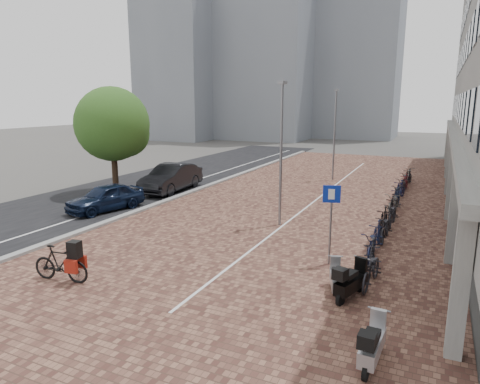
# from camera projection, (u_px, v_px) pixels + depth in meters

# --- Properties ---
(ground) EXTENTS (140.00, 140.00, 0.00)m
(ground) POSITION_uv_depth(u_px,v_px,m) (166.00, 262.00, 14.64)
(ground) COLOR #474442
(ground) RESTS_ON ground
(plaza_brick) EXTENTS (14.50, 42.00, 0.04)m
(plaza_brick) POSITION_uv_depth(u_px,v_px,m) (316.00, 197.00, 24.44)
(plaza_brick) COLOR brown
(plaza_brick) RESTS_ON ground
(street_asphalt) EXTENTS (8.00, 50.00, 0.03)m
(street_asphalt) POSITION_uv_depth(u_px,v_px,m) (157.00, 182.00, 29.00)
(street_asphalt) COLOR black
(street_asphalt) RESTS_ON ground
(curb) EXTENTS (0.35, 42.00, 0.14)m
(curb) POSITION_uv_depth(u_px,v_px,m) (208.00, 186.00, 27.37)
(curb) COLOR gray
(curb) RESTS_ON ground
(lane_line) EXTENTS (0.12, 44.00, 0.00)m
(lane_line) POSITION_uv_depth(u_px,v_px,m) (182.00, 184.00, 28.16)
(lane_line) COLOR white
(lane_line) RESTS_ON street_asphalt
(parking_line) EXTENTS (0.10, 30.00, 0.00)m
(parking_line) POSITION_uv_depth(u_px,v_px,m) (320.00, 197.00, 24.35)
(parking_line) COLOR white
(parking_line) RESTS_ON plaza_brick
(bg_towers) EXTENTS (33.00, 23.00, 32.00)m
(bg_towers) POSITION_uv_depth(u_px,v_px,m) (276.00, 40.00, 61.01)
(bg_towers) COLOR gray
(bg_towers) RESTS_ON ground
(car_navy) EXTENTS (2.51, 4.24, 1.35)m
(car_navy) POSITION_uv_depth(u_px,v_px,m) (106.00, 197.00, 21.38)
(car_navy) COLOR black
(car_navy) RESTS_ON ground
(car_dark) EXTENTS (1.98, 5.08, 1.65)m
(car_dark) POSITION_uv_depth(u_px,v_px,m) (171.00, 178.00, 26.01)
(car_dark) COLOR black
(car_dark) RESTS_ON ground
(hero_bike) EXTENTS (1.96, 0.80, 1.34)m
(hero_bike) POSITION_uv_depth(u_px,v_px,m) (61.00, 263.00, 12.96)
(hero_bike) COLOR black
(hero_bike) RESTS_ON ground
(scooter_front) EXTENTS (0.84, 1.47, 0.96)m
(scooter_front) POSITION_uv_depth(u_px,v_px,m) (336.00, 277.00, 12.20)
(scooter_front) COLOR #9FA0A4
(scooter_front) RESTS_ON ground
(scooter_mid) EXTENTS (0.94, 1.67, 1.10)m
(scooter_mid) POSITION_uv_depth(u_px,v_px,m) (351.00, 281.00, 11.81)
(scooter_mid) COLOR black
(scooter_mid) RESTS_ON ground
(scooter_back) EXTENTS (0.56, 1.57, 1.06)m
(scooter_back) POSITION_uv_depth(u_px,v_px,m) (372.00, 343.00, 8.81)
(scooter_back) COLOR #ACACB1
(scooter_back) RESTS_ON ground
(parking_sign) EXTENTS (0.55, 0.21, 2.74)m
(parking_sign) POSITION_uv_depth(u_px,v_px,m) (331.00, 211.00, 14.00)
(parking_sign) COLOR slate
(parking_sign) RESTS_ON ground
(lamp_near) EXTENTS (0.12, 0.12, 6.15)m
(lamp_near) POSITION_uv_depth(u_px,v_px,m) (281.00, 156.00, 18.33)
(lamp_near) COLOR slate
(lamp_near) RESTS_ON ground
(lamp_far) EXTENTS (0.12, 0.12, 6.12)m
(lamp_far) POSITION_uv_depth(u_px,v_px,m) (334.00, 136.00, 29.22)
(lamp_far) COLOR slate
(lamp_far) RESTS_ON ground
(street_tree) EXTENTS (4.29, 4.29, 6.24)m
(street_tree) POSITION_uv_depth(u_px,v_px,m) (115.00, 126.00, 24.81)
(street_tree) COLOR #382619
(street_tree) RESTS_ON ground
(bike_row) EXTENTS (1.25, 20.40, 1.05)m
(bike_row) POSITION_uv_depth(u_px,v_px,m) (395.00, 203.00, 20.90)
(bike_row) COLOR #232329
(bike_row) RESTS_ON ground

